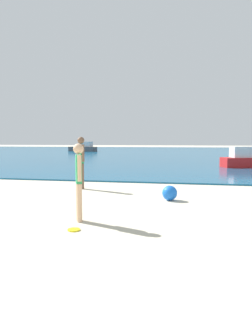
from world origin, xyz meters
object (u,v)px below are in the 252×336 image
(person_distant, at_px, (81,159))
(boat_far, at_px, (84,148))
(beach_ball, at_px, (170,193))
(boat_near, at_px, (250,160))
(frisbee, at_px, (74,230))
(person_standing, at_px, (79,177))

(person_distant, distance_m, boat_far, 33.79)
(beach_ball, bearing_deg, boat_far, 112.57)
(boat_far, xyz_separation_m, beach_ball, (13.90, -33.43, -0.34))
(person_distant, bearing_deg, boat_near, -82.35)
(frisbee, height_order, beach_ball, beach_ball)
(person_standing, distance_m, boat_far, 37.96)
(person_standing, bearing_deg, beach_ball, 119.47)
(frisbee, relative_size, person_distant, 0.13)
(person_standing, relative_size, person_distant, 0.90)
(frisbee, bearing_deg, beach_ball, 63.40)
(boat_far, bearing_deg, person_standing, 123.42)
(person_standing, distance_m, person_distant, 4.17)
(beach_ball, bearing_deg, person_distant, 154.39)
(person_distant, xyz_separation_m, boat_far, (-10.89, 31.99, -0.45))
(beach_ball, bearing_deg, boat_near, 68.68)
(person_standing, relative_size, frisbee, 6.90)
(boat_far, bearing_deg, person_distant, 123.43)
(boat_far, bearing_deg, boat_near, 142.99)
(boat_near, distance_m, boat_far, 29.08)
(person_standing, height_order, frisbee, person_standing)
(frisbee, distance_m, boat_near, 14.89)
(boat_far, bearing_deg, frisbee, 123.28)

